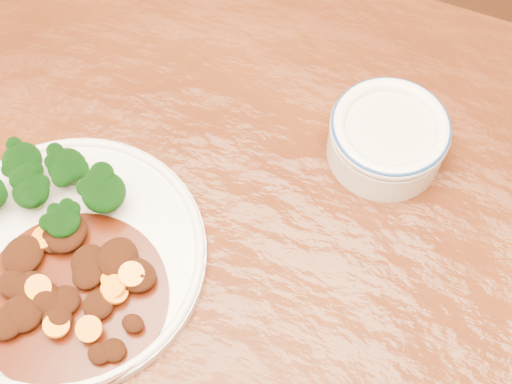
% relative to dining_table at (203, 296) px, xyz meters
% --- Properties ---
extents(dining_table, '(1.52, 0.94, 0.75)m').
position_rel_dining_table_xyz_m(dining_table, '(0.00, 0.00, 0.00)').
color(dining_table, '#55260F').
rests_on(dining_table, ground).
extents(dinner_plate, '(0.28, 0.28, 0.02)m').
position_rel_dining_table_xyz_m(dinner_plate, '(-0.12, -0.05, 0.09)').
color(dinner_plate, silver).
rests_on(dinner_plate, dining_table).
extents(broccoli_florets, '(0.15, 0.10, 0.05)m').
position_rel_dining_table_xyz_m(broccoli_florets, '(-0.17, 0.00, 0.12)').
color(broccoli_florets, olive).
rests_on(broccoli_florets, dinner_plate).
extents(mince_stew, '(0.19, 0.19, 0.03)m').
position_rel_dining_table_xyz_m(mince_stew, '(-0.10, -0.07, 0.10)').
color(mince_stew, '#401506').
rests_on(mince_stew, dinner_plate).
extents(dip_bowl, '(0.13, 0.13, 0.06)m').
position_rel_dining_table_xyz_m(dip_bowl, '(0.13, 0.21, 0.11)').
color(dip_bowl, silver).
rests_on(dip_bowl, dining_table).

